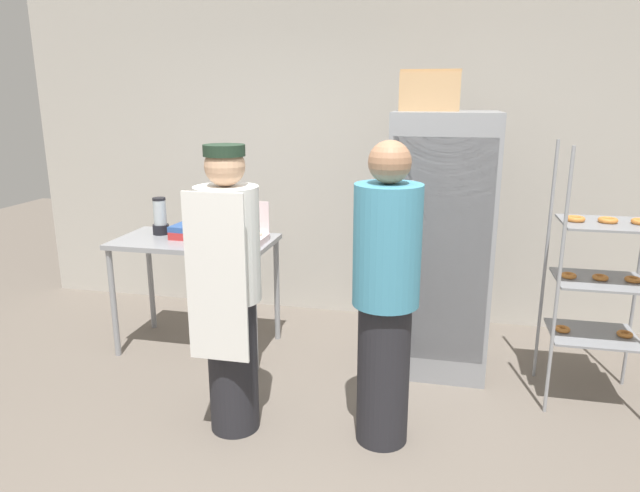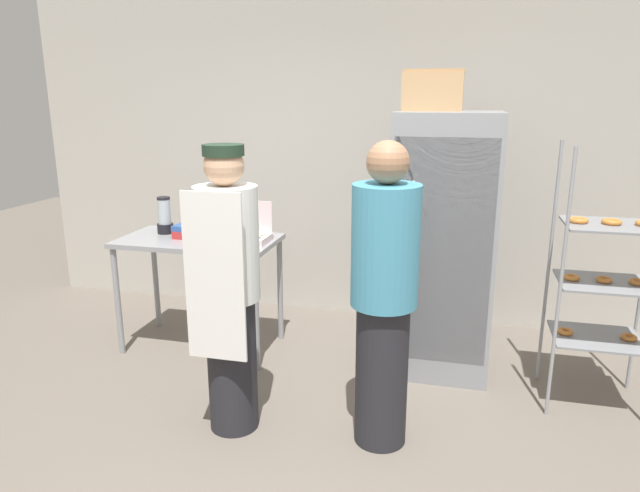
# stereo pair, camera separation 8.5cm
# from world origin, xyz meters

# --- Properties ---
(ground_plane) EXTENTS (14.00, 14.00, 0.00)m
(ground_plane) POSITION_xyz_m (0.00, 0.00, 0.00)
(ground_plane) COLOR #6B6056
(back_wall) EXTENTS (6.40, 0.12, 3.09)m
(back_wall) POSITION_xyz_m (0.00, 2.44, 1.54)
(back_wall) COLOR #B7B2A8
(back_wall) RESTS_ON ground_plane
(refrigerator) EXTENTS (0.70, 0.70, 1.82)m
(refrigerator) POSITION_xyz_m (0.59, 1.48, 0.91)
(refrigerator) COLOR gray
(refrigerator) RESTS_ON ground_plane
(baking_rack) EXTENTS (0.60, 0.51, 1.65)m
(baking_rack) POSITION_xyz_m (1.57, 1.19, 0.83)
(baking_rack) COLOR #93969B
(baking_rack) RESTS_ON ground_plane
(prep_counter) EXTENTS (1.18, 0.64, 0.87)m
(prep_counter) POSITION_xyz_m (-1.22, 1.37, 0.77)
(prep_counter) COLOR gray
(prep_counter) RESTS_ON ground_plane
(donut_box) EXTENTS (0.29, 0.25, 0.29)m
(donut_box) POSITION_xyz_m (-0.80, 1.37, 0.92)
(donut_box) COLOR silver
(donut_box) RESTS_ON prep_counter
(blender_pitcher) EXTENTS (0.12, 0.12, 0.29)m
(blender_pitcher) POSITION_xyz_m (-1.54, 1.47, 1.00)
(blender_pitcher) COLOR black
(blender_pitcher) RESTS_ON prep_counter
(binder_stack) EXTENTS (0.29, 0.24, 0.10)m
(binder_stack) POSITION_xyz_m (-1.26, 1.41, 0.92)
(binder_stack) COLOR #B72D2D
(binder_stack) RESTS_ON prep_counter
(cardboard_storage_box) EXTENTS (0.40, 0.35, 0.27)m
(cardboard_storage_box) POSITION_xyz_m (0.47, 1.58, 1.95)
(cardboard_storage_box) COLOR tan
(cardboard_storage_box) RESTS_ON refrigerator
(person_baker) EXTENTS (0.35, 0.37, 1.67)m
(person_baker) POSITION_xyz_m (-0.55, 0.37, 0.87)
(person_baker) COLOR #232328
(person_baker) RESTS_ON ground_plane
(person_customer) EXTENTS (0.36, 0.36, 1.70)m
(person_customer) POSITION_xyz_m (0.32, 0.44, 0.87)
(person_customer) COLOR #232328
(person_customer) RESTS_ON ground_plane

